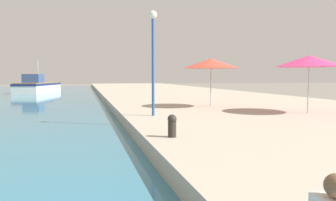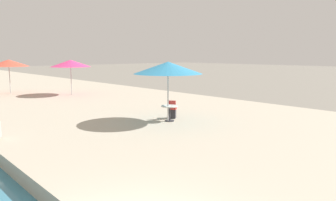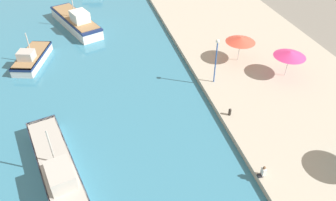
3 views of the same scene
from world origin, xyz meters
name	(u,v)px [view 3 (image 3 of 3)]	position (x,y,z in m)	size (l,w,h in m)	color
quay_promenade	(216,13)	(8.00, 37.00, 0.26)	(16.00, 90.00, 0.52)	#B2A893
fishing_boat_near	(58,168)	(-13.36, 12.71, 0.89)	(4.76, 10.91, 4.32)	silver
fishing_boat_mid	(32,58)	(-16.17, 29.58, 0.74)	(4.05, 6.66, 3.52)	silver
fishing_boat_far	(76,21)	(-11.16, 37.53, 0.99)	(6.34, 10.87, 4.84)	white
cafe_umbrella_white	(290,54)	(8.63, 19.82, 2.96)	(3.09, 3.09, 2.71)	#B7B7B7
cafe_umbrella_striped	(241,39)	(5.29, 23.79, 2.97)	(3.09, 3.09, 2.72)	#B7B7B7
person_at_quay	(263,172)	(0.33, 8.75, 0.93)	(0.52, 0.36, 0.95)	#232328
mooring_bollard	(230,112)	(0.78, 15.48, 0.86)	(0.26, 0.26, 0.65)	#2D2823
lamppost	(216,54)	(1.29, 20.56, 3.61)	(0.36, 0.36, 4.56)	#28519E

